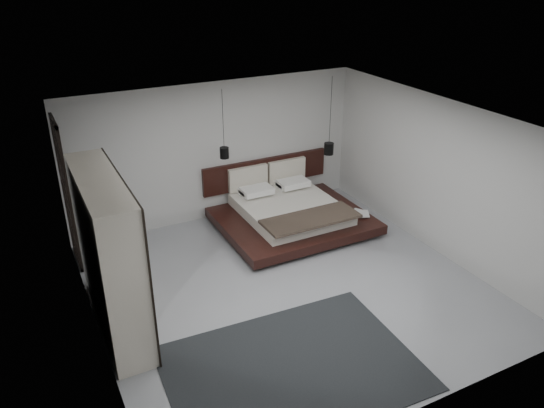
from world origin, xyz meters
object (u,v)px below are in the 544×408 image
bed (290,212)px  pendant_left (224,153)px  lattice_screen (67,194)px  rug (292,368)px  wardrobe (109,256)px  pendant_right (329,148)px

bed → pendant_left: bearing=158.7°
lattice_screen → rug: 4.82m
bed → wardrobe: 4.19m
pendant_left → wardrobe: pendant_left is taller
bed → pendant_left: size_ratio=2.17×
pendant_left → wardrobe: (-2.60, -2.07, -0.43)m
pendant_left → rug: size_ratio=0.40×
lattice_screen → bed: lattice_screen is taller
pendant_right → wardrobe: bearing=-157.3°
pendant_right → rug: size_ratio=0.50×
pendant_right → rug: 5.28m
lattice_screen → pendant_left: bearing=-1.8°
wardrobe → rug: bearing=-47.5°
pendant_right → rug: pendant_right is taller
pendant_right → wardrobe: 5.35m
rug → pendant_left: bearing=79.2°
pendant_left → pendant_right: same height
bed → rug: size_ratio=0.87×
pendant_left → pendant_right: 2.35m
bed → pendant_left: pendant_left is taller
wardrobe → rug: wardrobe is taller
lattice_screen → bed: (4.02, -0.54, -1.01)m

